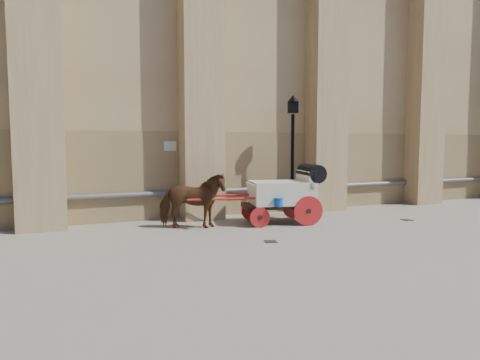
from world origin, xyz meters
name	(u,v)px	position (x,y,z in m)	size (l,w,h in m)	color
ground	(276,237)	(0.00, 0.00, 0.00)	(90.00, 90.00, 0.00)	gray
horse	(192,201)	(-1.80, 2.07, 0.85)	(0.92, 2.01, 1.70)	brown
carriage	(286,191)	(1.30, 1.83, 1.03)	(4.52, 2.01, 1.91)	black
street_lamp	(293,152)	(2.19, 2.98, 2.29)	(0.40, 0.40, 4.29)	black
drain_grate_near	(271,242)	(-0.40, -0.44, 0.01)	(0.32, 0.32, 0.01)	black
drain_grate_far	(407,220)	(5.29, 0.63, 0.01)	(0.32, 0.32, 0.01)	black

